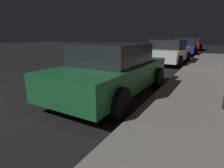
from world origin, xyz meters
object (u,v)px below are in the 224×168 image
Objects in this scene: car_green at (113,70)px; car_red at (192,44)px; car_white at (169,52)px; car_blue at (184,47)px.

car_green and car_red have the same top height.
car_green is 1.02× the size of car_white.
car_white is 0.95× the size of car_blue.
car_green is 6.95m from car_white.
car_red is at bearing 90.00° from car_white.
car_green and car_blue have the same top height.
car_red is (0.00, 6.36, -0.00)m from car_blue.
car_white and car_red have the same top height.
car_green is at bearing -90.00° from car_red.
car_white is (-0.00, 6.95, 0.01)m from car_green.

